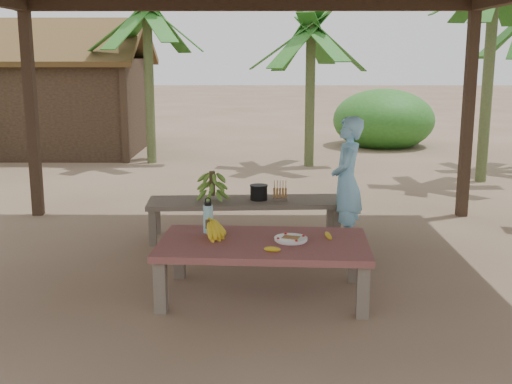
{
  "coord_description": "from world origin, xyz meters",
  "views": [
    {
      "loc": [
        0.15,
        -5.94,
        2.07
      ],
      "look_at": [
        0.1,
        0.02,
        0.8
      ],
      "focal_mm": 45.0,
      "sensor_mm": 36.0,
      "label": 1
    }
  ],
  "objects_px": {
    "ripe_banana_bunch": "(208,228)",
    "woman": "(347,182)",
    "bench": "(245,205)",
    "plate": "(291,239)",
    "cooking_pot": "(259,193)",
    "work_table": "(263,248)",
    "water_flask": "(208,218)"
  },
  "relations": [
    {
      "from": "bench",
      "to": "water_flask",
      "type": "xyz_separation_m",
      "value": [
        -0.29,
        -1.55,
        0.24
      ]
    },
    {
      "from": "bench",
      "to": "plate",
      "type": "relative_size",
      "value": 7.75
    },
    {
      "from": "ripe_banana_bunch",
      "to": "water_flask",
      "type": "relative_size",
      "value": 0.92
    },
    {
      "from": "work_table",
      "to": "woman",
      "type": "relative_size",
      "value": 1.3
    },
    {
      "from": "work_table",
      "to": "woman",
      "type": "height_order",
      "value": "woman"
    },
    {
      "from": "plate",
      "to": "cooking_pot",
      "type": "xyz_separation_m",
      "value": [
        -0.28,
        1.84,
        0.01
      ]
    },
    {
      "from": "bench",
      "to": "ripe_banana_bunch",
      "type": "bearing_deg",
      "value": -102.46
    },
    {
      "from": "ripe_banana_bunch",
      "to": "water_flask",
      "type": "distance_m",
      "value": 0.2
    },
    {
      "from": "water_flask",
      "to": "work_table",
      "type": "bearing_deg",
      "value": -28.97
    },
    {
      "from": "ripe_banana_bunch",
      "to": "cooking_pot",
      "type": "distance_m",
      "value": 1.81
    },
    {
      "from": "cooking_pot",
      "to": "plate",
      "type": "bearing_deg",
      "value": -81.26
    },
    {
      "from": "water_flask",
      "to": "ripe_banana_bunch",
      "type": "bearing_deg",
      "value": -87.04
    },
    {
      "from": "ripe_banana_bunch",
      "to": "woman",
      "type": "bearing_deg",
      "value": 46.86
    },
    {
      "from": "water_flask",
      "to": "cooking_pot",
      "type": "distance_m",
      "value": 1.63
    },
    {
      "from": "work_table",
      "to": "ripe_banana_bunch",
      "type": "distance_m",
      "value": 0.52
    },
    {
      "from": "bench",
      "to": "woman",
      "type": "distance_m",
      "value": 1.2
    },
    {
      "from": "work_table",
      "to": "bench",
      "type": "distance_m",
      "value": 1.84
    },
    {
      "from": "bench",
      "to": "woman",
      "type": "bearing_deg",
      "value": -14.83
    },
    {
      "from": "bench",
      "to": "ripe_banana_bunch",
      "type": "xyz_separation_m",
      "value": [
        -0.28,
        -1.74,
        0.2
      ]
    },
    {
      "from": "plate",
      "to": "woman",
      "type": "bearing_deg",
      "value": 66.68
    },
    {
      "from": "plate",
      "to": "cooking_pot",
      "type": "relative_size",
      "value": 1.48
    },
    {
      "from": "woman",
      "to": "water_flask",
      "type": "bearing_deg",
      "value": -33.54
    },
    {
      "from": "bench",
      "to": "woman",
      "type": "xyz_separation_m",
      "value": [
        1.13,
        -0.23,
        0.32
      ]
    },
    {
      "from": "work_table",
      "to": "ripe_banana_bunch",
      "type": "relative_size",
      "value": 6.2
    },
    {
      "from": "bench",
      "to": "plate",
      "type": "xyz_separation_m",
      "value": [
        0.44,
        -1.82,
        0.12
      ]
    },
    {
      "from": "work_table",
      "to": "cooking_pot",
      "type": "distance_m",
      "value": 1.85
    },
    {
      "from": "ripe_banana_bunch",
      "to": "plate",
      "type": "relative_size",
      "value": 1.04
    },
    {
      "from": "ripe_banana_bunch",
      "to": "work_table",
      "type": "bearing_deg",
      "value": -10.06
    },
    {
      "from": "water_flask",
      "to": "bench",
      "type": "bearing_deg",
      "value": 79.35
    },
    {
      "from": "work_table",
      "to": "plate",
      "type": "distance_m",
      "value": 0.25
    },
    {
      "from": "plate",
      "to": "water_flask",
      "type": "height_order",
      "value": "water_flask"
    },
    {
      "from": "work_table",
      "to": "plate",
      "type": "xyz_separation_m",
      "value": [
        0.24,
        0.0,
        0.08
      ]
    }
  ]
}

